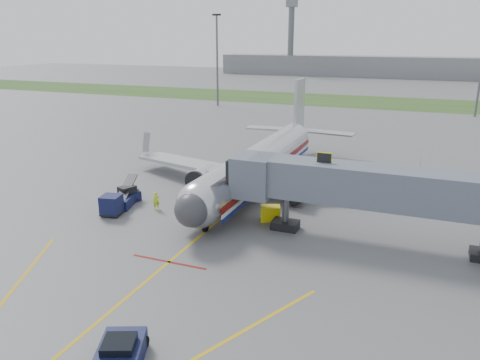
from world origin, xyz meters
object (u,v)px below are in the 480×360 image
at_px(airliner, 260,163).
at_px(ramp_worker, 156,201).
at_px(baggage_tug, 128,195).
at_px(belt_loader, 125,199).
at_px(pushback_tug, 120,355).

bearing_deg(airliner, ramp_worker, -122.38).
bearing_deg(ramp_worker, baggage_tug, 129.83).
bearing_deg(belt_loader, ramp_worker, -0.38).
relative_size(pushback_tug, belt_loader, 0.82).
height_order(belt_loader, ramp_worker, belt_loader).
bearing_deg(baggage_tug, airliner, 43.93).
relative_size(pushback_tug, baggage_tug, 1.51).
distance_m(airliner, baggage_tug, 14.20).
height_order(pushback_tug, ramp_worker, ramp_worker).
bearing_deg(ramp_worker, belt_loader, 138.21).
bearing_deg(baggage_tug, belt_loader, -77.76).
distance_m(baggage_tug, ramp_worker, 3.64).
bearing_deg(belt_loader, pushback_tug, -55.44).
distance_m(belt_loader, ramp_worker, 3.49).
xyz_separation_m(baggage_tug, belt_loader, (0.12, -0.53, -0.17)).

